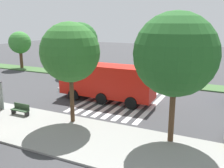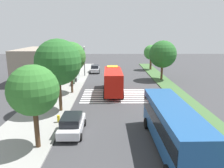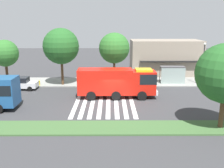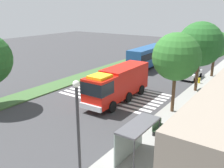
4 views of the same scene
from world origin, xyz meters
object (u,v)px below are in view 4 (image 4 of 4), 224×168
(parked_car_west, at_px, (191,73))
(sidewalk_tree_west, at_px, (200,44))
(bus_stop_shelter, at_px, (134,133))
(bench_near_shelter, at_px, (158,127))
(fire_truck, at_px, (117,83))
(sidewalk_tree_center, at_px, (176,57))
(fire_hydrant, at_px, (199,81))
(sidewalk_tree_far_west, at_px, (215,45))
(transit_bus, at_px, (148,55))
(street_lamp, at_px, (78,126))

(parked_car_west, distance_m, sidewalk_tree_west, 7.50)
(bus_stop_shelter, distance_m, bench_near_shelter, 4.20)
(parked_car_west, height_order, sidewalk_tree_west, sidewalk_tree_west)
(fire_truck, xyz_separation_m, sidewalk_tree_center, (-0.47, 6.02, 3.37))
(fire_truck, bearing_deg, sidewalk_tree_west, 142.05)
(sidewalk_tree_center, relative_size, fire_hydrant, 10.59)
(fire_truck, height_order, bench_near_shelter, fire_truck)
(bench_near_shelter, distance_m, sidewalk_tree_far_west, 20.41)
(bench_near_shelter, relative_size, sidewalk_tree_far_west, 0.25)
(sidewalk_tree_west, bearing_deg, bus_stop_shelter, 2.46)
(transit_bus, distance_m, bus_stop_shelter, 26.53)
(fire_truck, distance_m, transit_bus, 16.57)
(sidewalk_tree_far_west, height_order, sidewalk_tree_center, sidewalk_tree_center)
(bench_near_shelter, height_order, sidewalk_tree_center, sidewalk_tree_center)
(parked_car_west, xyz_separation_m, transit_bus, (-2.72, -8.11, 1.17))
(street_lamp, bearing_deg, parked_car_west, -175.94)
(fire_truck, distance_m, bench_near_shelter, 7.99)
(sidewalk_tree_center, bearing_deg, bus_stop_shelter, 4.59)
(bus_stop_shelter, height_order, sidewalk_tree_west, sidewalk_tree_west)
(fire_truck, bearing_deg, parked_car_west, 163.23)
(fire_truck, height_order, sidewalk_tree_west, sidewalk_tree_west)
(fire_hydrant, bearing_deg, fire_truck, -26.23)
(bus_stop_shelter, relative_size, bench_near_shelter, 2.19)
(parked_car_west, xyz_separation_m, sidewalk_tree_far_west, (-2.57, 2.20, 3.79))
(parked_car_west, bearing_deg, sidewalk_tree_west, 22.34)
(bench_near_shelter, xyz_separation_m, sidewalk_tree_far_west, (-19.99, -0.66, 4.07))
(bench_near_shelter, distance_m, street_lamp, 8.60)
(bench_near_shelter, relative_size, fire_hydrant, 2.29)
(sidewalk_tree_center, bearing_deg, fire_hydrant, -177.33)
(bench_near_shelter, xyz_separation_m, sidewalk_tree_west, (-12.06, -0.66, 5.06))
(sidewalk_tree_far_west, bearing_deg, fire_hydrant, -6.15)
(fire_truck, relative_size, bus_stop_shelter, 2.72)
(bench_near_shelter, distance_m, fire_hydrant, 15.39)
(transit_bus, distance_m, bench_near_shelter, 22.98)
(parked_car_west, xyz_separation_m, bench_near_shelter, (17.42, 2.86, -0.28))
(bench_near_shelter, xyz_separation_m, street_lamp, (7.95, -1.06, 3.12))
(bus_stop_shelter, distance_m, sidewalk_tree_center, 9.32)
(sidewalk_tree_far_west, bearing_deg, bench_near_shelter, 1.89)
(parked_car_west, bearing_deg, transit_bus, -108.57)
(transit_bus, height_order, sidewalk_tree_far_west, sidewalk_tree_far_west)
(transit_bus, xyz_separation_m, fire_hydrant, (4.79, 9.81, -1.56))
(parked_car_west, height_order, street_lamp, street_lamp)
(parked_car_west, xyz_separation_m, fire_hydrant, (2.07, 1.70, -0.38))
(sidewalk_tree_far_west, height_order, sidewalk_tree_west, sidewalk_tree_west)
(street_lamp, distance_m, sidewalk_tree_far_west, 27.96)
(bench_near_shelter, height_order, sidewalk_tree_far_west, sidewalk_tree_far_west)
(parked_car_west, bearing_deg, bus_stop_shelter, 7.69)
(sidewalk_tree_far_west, relative_size, fire_hydrant, 9.19)
(transit_bus, relative_size, sidewalk_tree_far_west, 1.62)
(transit_bus, relative_size, sidewalk_tree_center, 1.41)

